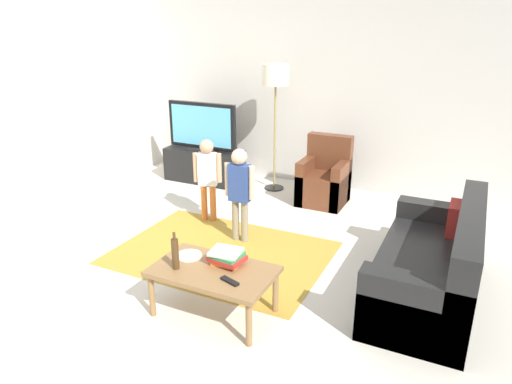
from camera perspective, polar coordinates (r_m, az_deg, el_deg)
name	(u,v)px	position (r m, az deg, el deg)	size (l,w,h in m)	color
ground	(229,273)	(4.68, -3.24, -9.79)	(7.80, 7.80, 0.00)	beige
wall_back	(329,94)	(6.90, 8.89, 11.71)	(6.00, 0.12, 2.70)	silver
area_rug	(222,253)	(5.06, -4.19, -7.34)	(2.20, 1.60, 0.01)	#B28C33
tv_stand	(204,166)	(7.21, -6.29, 3.17)	(1.20, 0.44, 0.50)	black
tv	(202,127)	(7.04, -6.57, 7.83)	(1.10, 0.28, 0.71)	black
couch	(436,269)	(4.45, 20.98, -8.66)	(0.80, 1.80, 0.86)	black
armchair	(325,181)	(6.39, 8.34, 1.34)	(0.60, 0.60, 0.90)	brown
floor_lamp	(276,82)	(6.57, 2.39, 13.22)	(0.36, 0.36, 1.78)	#262626
child_near_tv	(208,173)	(5.66, -5.90, 2.34)	(0.32, 0.19, 1.02)	orange
child_center	(240,187)	(5.08, -2.00, 0.63)	(0.36, 0.17, 1.06)	gray
coffee_table	(213,274)	(3.93, -5.19, -9.91)	(1.00, 0.60, 0.42)	olive
book_stack	(227,257)	(3.94, -3.55, -7.86)	(0.29, 0.24, 0.12)	orange
bottle	(175,253)	(3.89, -9.76, -7.34)	(0.06, 0.06, 0.32)	#4C3319
tv_remote	(230,281)	(3.71, -3.21, -10.73)	(0.17, 0.05, 0.02)	black
plate	(189,256)	(4.12, -8.12, -7.63)	(0.22, 0.22, 0.02)	white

